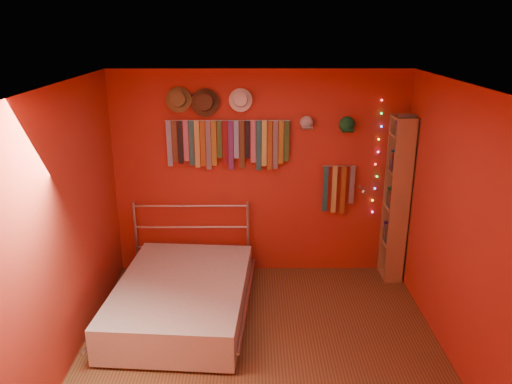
{
  "coord_description": "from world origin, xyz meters",
  "views": [
    {
      "loc": [
        -0.07,
        -4.0,
        2.98
      ],
      "look_at": [
        -0.05,
        0.9,
        1.32
      ],
      "focal_mm": 35.0,
      "sensor_mm": 36.0,
      "label": 1
    }
  ],
  "objects_px": {
    "bed": "(182,297)",
    "tie_rack": "(228,142)",
    "bookshelf": "(400,199)",
    "reading_lamp": "(363,191)"
  },
  "relations": [
    {
      "from": "tie_rack",
      "to": "bed",
      "type": "distance_m",
      "value": 1.83
    },
    {
      "from": "tie_rack",
      "to": "reading_lamp",
      "type": "xyz_separation_m",
      "value": [
        1.58,
        -0.14,
        -0.55
      ]
    },
    {
      "from": "tie_rack",
      "to": "bookshelf",
      "type": "distance_m",
      "value": 2.13
    },
    {
      "from": "tie_rack",
      "to": "reading_lamp",
      "type": "relative_size",
      "value": 5.41
    },
    {
      "from": "tie_rack",
      "to": "reading_lamp",
      "type": "distance_m",
      "value": 1.68
    },
    {
      "from": "reading_lamp",
      "to": "bed",
      "type": "bearing_deg",
      "value": -156.9
    },
    {
      "from": "reading_lamp",
      "to": "bookshelf",
      "type": "bearing_deg",
      "value": -1.36
    },
    {
      "from": "reading_lamp",
      "to": "bookshelf",
      "type": "xyz_separation_m",
      "value": [
        0.44,
        -0.01,
        -0.1
      ]
    },
    {
      "from": "tie_rack",
      "to": "bed",
      "type": "height_order",
      "value": "tie_rack"
    },
    {
      "from": "bed",
      "to": "tie_rack",
      "type": "bearing_deg",
      "value": 69.82
    }
  ]
}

